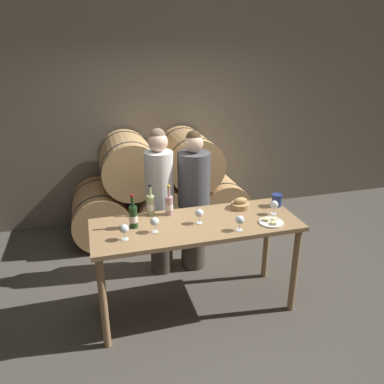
% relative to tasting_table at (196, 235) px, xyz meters
% --- Properties ---
extents(ground_plane, '(10.00, 10.00, 0.00)m').
position_rel_tasting_table_xyz_m(ground_plane, '(0.00, 0.00, -0.81)').
color(ground_plane, '#4C473F').
extents(stone_wall_back, '(10.00, 0.12, 3.20)m').
position_rel_tasting_table_xyz_m(stone_wall_back, '(0.00, 2.31, 0.79)').
color(stone_wall_back, '#706656').
rests_on(stone_wall_back, ground_plane).
extents(barrel_stack, '(2.36, 0.93, 1.37)m').
position_rel_tasting_table_xyz_m(barrel_stack, '(0.00, 1.72, -0.19)').
color(barrel_stack, tan).
rests_on(barrel_stack, ground_plane).
extents(tasting_table, '(1.89, 0.71, 0.92)m').
position_rel_tasting_table_xyz_m(tasting_table, '(0.00, 0.00, 0.00)').
color(tasting_table, '#99754C').
rests_on(tasting_table, ground_plane).
extents(person_left, '(0.30, 0.30, 1.65)m').
position_rel_tasting_table_xyz_m(person_left, '(-0.19, 0.74, 0.05)').
color(person_left, '#4C4238').
rests_on(person_left, ground_plane).
extents(person_right, '(0.35, 0.35, 1.61)m').
position_rel_tasting_table_xyz_m(person_right, '(0.19, 0.74, 0.01)').
color(person_right, '#4C4238').
rests_on(person_right, ground_plane).
extents(wine_bottle_red, '(0.08, 0.08, 0.31)m').
position_rel_tasting_table_xyz_m(wine_bottle_red, '(-0.56, 0.07, 0.22)').
color(wine_bottle_red, '#193819').
rests_on(wine_bottle_red, tasting_table).
extents(wine_bottle_white, '(0.08, 0.08, 0.31)m').
position_rel_tasting_table_xyz_m(wine_bottle_white, '(-0.36, 0.30, 0.22)').
color(wine_bottle_white, '#ADBC7F').
rests_on(wine_bottle_white, tasting_table).
extents(wine_bottle_rose, '(0.08, 0.08, 0.30)m').
position_rel_tasting_table_xyz_m(wine_bottle_rose, '(-0.19, 0.25, 0.21)').
color(wine_bottle_rose, '#BC8E93').
rests_on(wine_bottle_rose, tasting_table).
extents(blue_crock, '(0.11, 0.11, 0.12)m').
position_rel_tasting_table_xyz_m(blue_crock, '(0.89, 0.15, 0.19)').
color(blue_crock, navy).
rests_on(blue_crock, tasting_table).
extents(bread_basket, '(0.18, 0.18, 0.11)m').
position_rel_tasting_table_xyz_m(bread_basket, '(0.51, 0.20, 0.16)').
color(bread_basket, tan).
rests_on(bread_basket, tasting_table).
extents(cheese_plate, '(0.22, 0.22, 0.04)m').
position_rel_tasting_table_xyz_m(cheese_plate, '(0.65, -0.19, 0.13)').
color(cheese_plate, white).
rests_on(cheese_plate, tasting_table).
extents(wine_glass_far_left, '(0.08, 0.08, 0.14)m').
position_rel_tasting_table_xyz_m(wine_glass_far_left, '(-0.66, -0.13, 0.21)').
color(wine_glass_far_left, white).
rests_on(wine_glass_far_left, tasting_table).
extents(wine_glass_left, '(0.08, 0.08, 0.14)m').
position_rel_tasting_table_xyz_m(wine_glass_left, '(-0.39, -0.06, 0.21)').
color(wine_glass_left, white).
rests_on(wine_glass_left, tasting_table).
extents(wine_glass_center, '(0.08, 0.08, 0.14)m').
position_rel_tasting_table_xyz_m(wine_glass_center, '(0.03, -0.01, 0.21)').
color(wine_glass_center, white).
rests_on(wine_glass_center, tasting_table).
extents(wine_glass_right, '(0.08, 0.08, 0.14)m').
position_rel_tasting_table_xyz_m(wine_glass_right, '(0.32, -0.24, 0.21)').
color(wine_glass_right, white).
rests_on(wine_glass_right, tasting_table).
extents(wine_glass_far_right, '(0.08, 0.08, 0.14)m').
position_rel_tasting_table_xyz_m(wine_glass_far_right, '(0.77, -0.01, 0.21)').
color(wine_glass_far_right, white).
rests_on(wine_glass_far_right, tasting_table).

